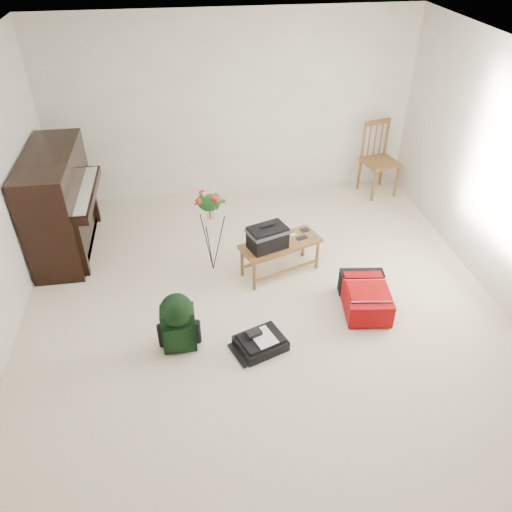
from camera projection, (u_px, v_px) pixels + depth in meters
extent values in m
cube|color=beige|center=(264.00, 315.00, 5.23)|extent=(5.00, 5.50, 0.01)
cube|color=white|center=(268.00, 69.00, 3.77)|extent=(5.00, 5.50, 0.01)
cube|color=beige|center=(232.00, 109.00, 6.70)|extent=(5.00, 0.04, 2.50)
cube|color=black|center=(59.00, 204.00, 5.88)|extent=(0.55, 1.50, 1.25)
cube|color=black|center=(83.00, 194.00, 5.85)|extent=(0.28, 1.30, 0.10)
cube|color=white|center=(82.00, 190.00, 5.82)|extent=(0.22, 1.20, 0.02)
cube|color=black|center=(74.00, 244.00, 6.22)|extent=(0.45, 1.30, 0.10)
cube|color=brown|center=(281.00, 244.00, 5.60)|extent=(0.99, 0.66, 0.04)
cylinder|color=brown|center=(246.00, 269.00, 5.55)|extent=(0.04, 0.04, 0.38)
cylinder|color=brown|center=(243.00, 254.00, 5.79)|extent=(0.04, 0.04, 0.38)
cylinder|color=brown|center=(318.00, 263.00, 5.66)|extent=(0.04, 0.04, 0.38)
cylinder|color=brown|center=(312.00, 248.00, 5.89)|extent=(0.04, 0.04, 0.38)
cube|color=brown|center=(380.00, 162.00, 7.12)|extent=(0.54, 0.54, 0.04)
cylinder|color=brown|center=(369.00, 185.00, 7.09)|extent=(0.04, 0.04, 0.46)
cylinder|color=brown|center=(361.00, 173.00, 7.40)|extent=(0.04, 0.04, 0.46)
cylinder|color=brown|center=(395.00, 183.00, 7.14)|extent=(0.04, 0.04, 0.46)
cylinder|color=brown|center=(385.00, 171.00, 7.45)|extent=(0.04, 0.04, 0.46)
cube|color=brown|center=(381.00, 122.00, 6.97)|extent=(0.41, 0.14, 0.06)
cylinder|color=brown|center=(365.00, 140.00, 7.10)|extent=(0.04, 0.04, 0.56)
cylinder|color=brown|center=(391.00, 138.00, 7.15)|extent=(0.04, 0.04, 0.56)
cube|color=#AC070A|center=(365.00, 297.00, 5.23)|extent=(0.53, 0.72, 0.26)
cube|color=black|center=(358.00, 282.00, 5.43)|extent=(0.48, 0.21, 0.28)
cube|color=#AC070A|center=(369.00, 290.00, 5.11)|extent=(0.45, 0.43, 0.02)
cube|color=silver|center=(375.00, 302.00, 4.95)|extent=(0.42, 0.07, 0.01)
cube|color=black|center=(261.00, 343.00, 4.82)|extent=(0.54, 0.49, 0.11)
cube|color=black|center=(261.00, 338.00, 4.78)|extent=(0.48, 0.42, 0.03)
cube|color=white|center=(263.00, 338.00, 4.75)|extent=(0.28, 0.32, 0.01)
cube|color=black|center=(255.00, 332.00, 4.79)|extent=(0.17, 0.13, 0.04)
cube|color=black|center=(179.00, 328.00, 4.72)|extent=(0.32, 0.19, 0.48)
cube|color=black|center=(179.00, 339.00, 4.65)|extent=(0.25, 0.05, 0.27)
sphere|color=black|center=(176.00, 310.00, 4.58)|extent=(0.31, 0.31, 0.31)
cube|color=black|center=(171.00, 322.00, 4.80)|extent=(0.04, 0.03, 0.42)
cube|color=black|center=(186.00, 320.00, 4.82)|extent=(0.04, 0.03, 0.42)
cylinder|color=black|center=(210.00, 208.00, 5.40)|extent=(0.01, 0.01, 0.27)
ellipsoid|color=#164819|center=(209.00, 201.00, 5.35)|extent=(0.26, 0.18, 0.24)
cube|color=red|center=(209.00, 195.00, 5.29)|extent=(0.13, 0.06, 0.07)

